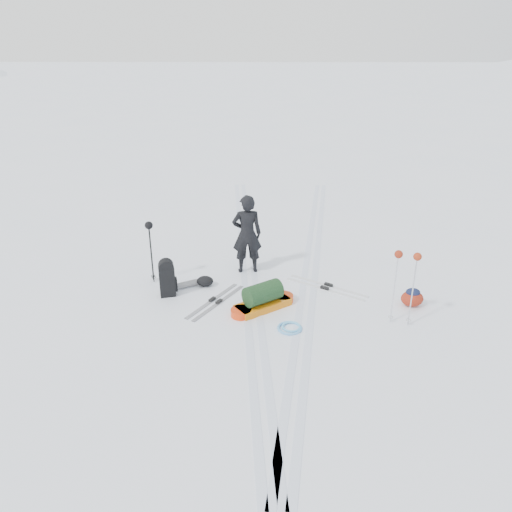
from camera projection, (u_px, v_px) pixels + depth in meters
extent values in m
plane|color=white|center=(252.00, 304.00, 10.32)|extent=(200.00, 200.00, 0.00)
cube|color=silver|center=(246.00, 304.00, 10.32)|extent=(1.40, 17.97, 0.01)
cube|color=silver|center=(258.00, 304.00, 10.32)|extent=(1.40, 17.97, 0.01)
cube|color=silver|center=(306.00, 264.00, 12.13)|extent=(2.09, 13.88, 0.01)
cube|color=silver|center=(316.00, 264.00, 12.13)|extent=(2.09, 13.88, 0.01)
imported|color=black|center=(247.00, 234.00, 11.39)|extent=(0.73, 0.52, 1.86)
cube|color=orange|center=(263.00, 305.00, 10.14)|extent=(1.21, 1.05, 0.14)
cylinder|color=#EE410E|center=(283.00, 298.00, 10.41)|extent=(0.58, 0.58, 0.14)
cylinder|color=red|center=(241.00, 313.00, 9.86)|extent=(0.58, 0.58, 0.14)
cylinder|color=black|center=(263.00, 293.00, 10.02)|extent=(0.87, 0.78, 0.42)
cube|color=black|center=(167.00, 281.00, 10.54)|extent=(0.37, 0.31, 0.65)
cylinder|color=black|center=(166.00, 267.00, 10.40)|extent=(0.36, 0.29, 0.32)
cube|color=black|center=(175.00, 284.00, 10.63)|extent=(0.11, 0.18, 0.28)
cylinder|color=slate|center=(186.00, 284.00, 10.99)|extent=(0.52, 0.37, 0.14)
cylinder|color=black|center=(151.00, 253.00, 11.07)|extent=(0.03, 0.03, 1.32)
cylinder|color=black|center=(152.00, 255.00, 10.99)|extent=(0.03, 0.03, 1.32)
torus|color=black|center=(153.00, 276.00, 11.30)|extent=(0.12, 0.12, 0.01)
torus|color=black|center=(154.00, 277.00, 11.22)|extent=(0.12, 0.12, 0.01)
sphere|color=black|center=(149.00, 225.00, 10.75)|extent=(0.18, 0.18, 0.18)
cylinder|color=silver|center=(394.00, 290.00, 9.39)|extent=(0.03, 0.03, 1.42)
cylinder|color=#B4B5BB|center=(412.00, 292.00, 9.30)|extent=(0.03, 0.03, 1.42)
torus|color=#9FA2A6|center=(391.00, 317.00, 9.64)|extent=(0.11, 0.11, 0.01)
torus|color=#A7A9AE|center=(408.00, 320.00, 9.54)|extent=(0.11, 0.11, 0.01)
sphere|color=maroon|center=(399.00, 254.00, 9.10)|extent=(0.15, 0.15, 0.15)
sphere|color=maroon|center=(418.00, 257.00, 9.00)|extent=(0.15, 0.15, 0.15)
cube|color=gray|center=(219.00, 303.00, 10.36)|extent=(0.97, 1.54, 0.02)
cube|color=#999CA1|center=(212.00, 301.00, 10.44)|extent=(0.97, 1.54, 0.02)
cube|color=black|center=(219.00, 301.00, 10.34)|extent=(0.15, 0.18, 0.05)
cube|color=black|center=(212.00, 299.00, 10.43)|extent=(0.15, 0.18, 0.05)
cube|color=silver|center=(325.00, 289.00, 10.90)|extent=(1.62, 1.11, 0.02)
cube|color=silver|center=(328.00, 286.00, 11.05)|extent=(1.62, 1.11, 0.02)
cube|color=black|center=(325.00, 288.00, 10.89)|extent=(0.20, 0.17, 0.05)
cube|color=black|center=(329.00, 285.00, 11.03)|extent=(0.20, 0.17, 0.05)
torus|color=#5EABE4|center=(290.00, 328.00, 9.43)|extent=(0.62, 0.62, 0.05)
torus|color=#61BFEC|center=(291.00, 327.00, 9.45)|extent=(0.49, 0.49, 0.04)
ellipsoid|color=maroon|center=(412.00, 299.00, 10.20)|extent=(0.48, 0.37, 0.33)
ellipsoid|color=black|center=(413.00, 292.00, 10.14)|extent=(0.31, 0.25, 0.16)
cylinder|color=slate|center=(165.00, 283.00, 10.90)|extent=(0.08, 0.08, 0.26)
cylinder|color=#585B60|center=(173.00, 281.00, 11.05)|extent=(0.08, 0.08, 0.24)
cylinder|color=black|center=(165.00, 278.00, 10.84)|extent=(0.07, 0.07, 0.03)
cylinder|color=black|center=(173.00, 275.00, 10.99)|extent=(0.07, 0.07, 0.03)
ellipsoid|color=black|center=(205.00, 281.00, 11.03)|extent=(0.38, 0.29, 0.23)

